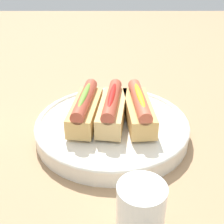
{
  "coord_description": "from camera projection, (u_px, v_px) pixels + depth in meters",
  "views": [
    {
      "loc": [
        -0.56,
        0.01,
        0.38
      ],
      "look_at": [
        -0.01,
        0.01,
        0.06
      ],
      "focal_mm": 49.96,
      "sensor_mm": 36.0,
      "label": 1
    }
  ],
  "objects": [
    {
      "name": "ground_plane",
      "position": [
        116.0,
        133.0,
        0.67
      ],
      "size": [
        2.4,
        2.4,
        0.0
      ],
      "primitive_type": "plane",
      "color": "#9E7A56"
    },
    {
      "name": "serving_bowl",
      "position": [
        112.0,
        127.0,
        0.66
      ],
      "size": [
        0.32,
        0.32,
        0.04
      ],
      "color": "silver",
      "rests_on": "ground_plane"
    },
    {
      "name": "water_glass",
      "position": [
        141.0,
        214.0,
        0.43
      ],
      "size": [
        0.07,
        0.07,
        0.09
      ],
      "color": "white",
      "rests_on": "ground_plane"
    },
    {
      "name": "hotdog_back",
      "position": [
        112.0,
        109.0,
        0.64
      ],
      "size": [
        0.15,
        0.07,
        0.06
      ],
      "color": "#DBB270",
      "rests_on": "serving_bowl"
    },
    {
      "name": "hotdog_front",
      "position": [
        139.0,
        109.0,
        0.64
      ],
      "size": [
        0.15,
        0.06,
        0.06
      ],
      "color": "tan",
      "rests_on": "serving_bowl"
    },
    {
      "name": "hotdog_side",
      "position": [
        85.0,
        108.0,
        0.64
      ],
      "size": [
        0.16,
        0.07,
        0.06
      ],
      "color": "tan",
      "rests_on": "serving_bowl"
    }
  ]
}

